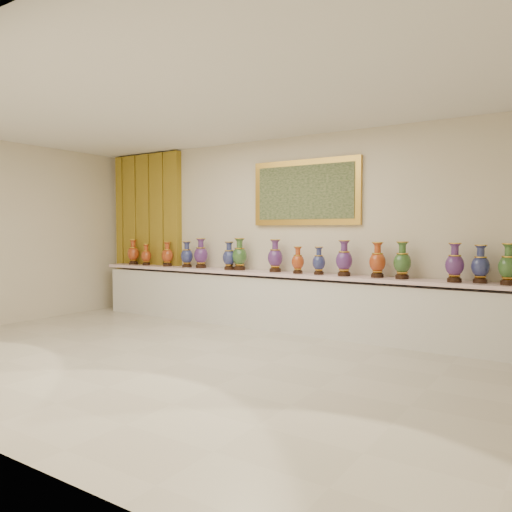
{
  "coord_description": "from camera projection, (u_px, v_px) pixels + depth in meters",
  "views": [
    {
      "loc": [
        3.91,
        -4.35,
        1.55
      ],
      "look_at": [
        -0.08,
        1.7,
        1.17
      ],
      "focal_mm": 35.0,
      "sensor_mm": 36.0,
      "label": 1
    }
  ],
  "objects": [
    {
      "name": "ground",
      "position": [
        182.0,
        362.0,
        5.86
      ],
      "size": [
        8.0,
        8.0,
        0.0
      ],
      "primitive_type": "plane",
      "color": "beige",
      "rests_on": "ground"
    },
    {
      "name": "room",
      "position": [
        169.0,
        227.0,
        9.18
      ],
      "size": [
        8.0,
        8.0,
        8.0
      ],
      "color": "beige",
      "rests_on": "ground"
    },
    {
      "name": "counter",
      "position": [
        280.0,
        302.0,
        7.73
      ],
      "size": [
        7.28,
        0.48,
        0.9
      ],
      "color": "white",
      "rests_on": "ground"
    },
    {
      "name": "vase_0",
      "position": [
        133.0,
        253.0,
        9.47
      ],
      "size": [
        0.25,
        0.25,
        0.47
      ],
      "rotation": [
        0.0,
        0.0,
        -0.14
      ],
      "color": "black",
      "rests_on": "counter"
    },
    {
      "name": "vase_1",
      "position": [
        146.0,
        256.0,
        9.22
      ],
      "size": [
        0.2,
        0.2,
        0.39
      ],
      "rotation": [
        0.0,
        0.0,
        0.11
      ],
      "color": "black",
      "rests_on": "counter"
    },
    {
      "name": "vase_2",
      "position": [
        167.0,
        255.0,
        8.99
      ],
      "size": [
        0.26,
        0.26,
        0.44
      ],
      "rotation": [
        0.0,
        0.0,
        -0.32
      ],
      "color": "black",
      "rests_on": "counter"
    },
    {
      "name": "vase_3",
      "position": [
        187.0,
        256.0,
        8.69
      ],
      "size": [
        0.26,
        0.26,
        0.45
      ],
      "rotation": [
        0.0,
        0.0,
        0.29
      ],
      "color": "black",
      "rests_on": "counter"
    },
    {
      "name": "vase_4",
      "position": [
        201.0,
        255.0,
        8.57
      ],
      "size": [
        0.31,
        0.31,
        0.51
      ],
      "rotation": [
        0.0,
        0.0,
        0.41
      ],
      "color": "black",
      "rests_on": "counter"
    },
    {
      "name": "vase_5",
      "position": [
        229.0,
        257.0,
        8.19
      ],
      "size": [
        0.28,
        0.28,
        0.46
      ],
      "rotation": [
        0.0,
        0.0,
        -0.37
      ],
      "color": "black",
      "rests_on": "counter"
    },
    {
      "name": "vase_6",
      "position": [
        240.0,
        256.0,
        8.12
      ],
      "size": [
        0.31,
        0.31,
        0.52
      ],
      "rotation": [
        0.0,
        0.0,
        -0.39
      ],
      "color": "black",
      "rests_on": "counter"
    },
    {
      "name": "vase_7",
      "position": [
        275.0,
        257.0,
        7.76
      ],
      "size": [
        0.27,
        0.27,
        0.51
      ],
      "rotation": [
        0.0,
        0.0,
        0.17
      ],
      "color": "black",
      "rests_on": "counter"
    },
    {
      "name": "vase_8",
      "position": [
        298.0,
        261.0,
        7.47
      ],
      "size": [
        0.19,
        0.19,
        0.41
      ],
      "rotation": [
        0.0,
        0.0,
        -0.0
      ],
      "color": "black",
      "rests_on": "counter"
    },
    {
      "name": "vase_9",
      "position": [
        319.0,
        262.0,
        7.3
      ],
      "size": [
        0.25,
        0.25,
        0.41
      ],
      "rotation": [
        0.0,
        0.0,
        -0.38
      ],
      "color": "black",
      "rests_on": "counter"
    },
    {
      "name": "vase_10",
      "position": [
        344.0,
        260.0,
        7.07
      ],
      "size": [
        0.28,
        0.28,
        0.51
      ],
      "rotation": [
        0.0,
        0.0,
        0.2
      ],
      "color": "black",
      "rests_on": "counter"
    },
    {
      "name": "vase_11",
      "position": [
        377.0,
        262.0,
        6.85
      ],
      "size": [
        0.24,
        0.24,
        0.49
      ],
      "rotation": [
        0.0,
        0.0,
        -0.07
      ],
      "color": "black",
      "rests_on": "counter"
    },
    {
      "name": "vase_12",
      "position": [
        402.0,
        262.0,
        6.65
      ],
      "size": [
        0.27,
        0.27,
        0.5
      ],
      "rotation": [
        0.0,
        0.0,
        -0.17
      ],
      "color": "black",
      "rests_on": "counter"
    },
    {
      "name": "vase_13",
      "position": [
        455.0,
        265.0,
        6.24
      ],
      "size": [
        0.29,
        0.29,
        0.49
      ],
      "rotation": [
        0.0,
        0.0,
        -0.33
      ],
      "color": "black",
      "rests_on": "counter"
    },
    {
      "name": "vase_14",
      "position": [
        480.0,
        266.0,
        6.14
      ],
      "size": [
        0.24,
        0.24,
        0.47
      ],
      "rotation": [
        0.0,
        0.0,
        0.09
      ],
      "color": "black",
      "rests_on": "counter"
    },
    {
      "name": "vase_15",
      "position": [
        509.0,
        266.0,
        5.91
      ],
      "size": [
        0.24,
        0.24,
        0.5
      ],
      "rotation": [
        0.0,
        0.0,
        -0.03
      ],
      "color": "black",
      "rests_on": "counter"
    },
    {
      "name": "label_card",
      "position": [
        187.0,
        268.0,
        8.57
      ],
      "size": [
        0.1,
        0.06,
        0.0
      ],
      "primitive_type": "cube",
      "color": "white",
      "rests_on": "counter"
    }
  ]
}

